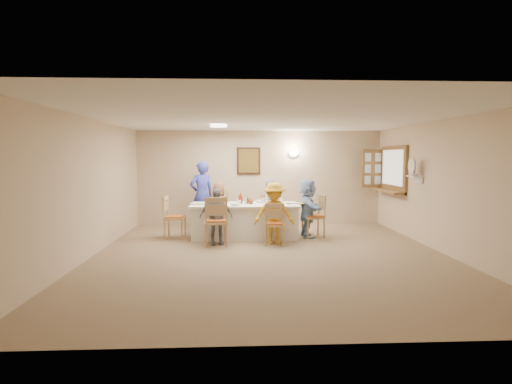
{
  "coord_description": "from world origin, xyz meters",
  "views": [
    {
      "loc": [
        -0.6,
        -7.17,
        1.8
      ],
      "look_at": [
        -0.2,
        1.4,
        1.05
      ],
      "focal_mm": 28.0,
      "sensor_mm": 36.0,
      "label": 1
    }
  ],
  "objects_px": {
    "diner_front_right": "(274,213)",
    "condiment_ketchup": "(240,198)",
    "dining_table": "(245,221)",
    "chair_front_left": "(216,221)",
    "desk_fan": "(414,169)",
    "diner_right_end": "(308,208)",
    "chair_front_right": "(275,224)",
    "diner_back_right": "(269,206)",
    "chair_left_end": "(175,217)",
    "chair_back_right": "(269,213)",
    "chair_right_end": "(313,216)",
    "caregiver": "(202,195)",
    "serving_hatch": "(394,170)",
    "diner_front_left": "(216,217)",
    "chair_back_left": "(219,211)",
    "diner_back_left": "(219,207)"
  },
  "relations": [
    {
      "from": "chair_left_end",
      "to": "diner_right_end",
      "type": "relative_size",
      "value": 0.73
    },
    {
      "from": "diner_right_end",
      "to": "chair_back_right",
      "type": "bearing_deg",
      "value": 44.11
    },
    {
      "from": "serving_hatch",
      "to": "chair_back_right",
      "type": "xyz_separation_m",
      "value": [
        -3.05,
        0.08,
        -1.05
      ]
    },
    {
      "from": "chair_back_left",
      "to": "diner_front_left",
      "type": "relative_size",
      "value": 0.87
    },
    {
      "from": "dining_table",
      "to": "chair_front_right",
      "type": "xyz_separation_m",
      "value": [
        0.6,
        -0.8,
        0.07
      ]
    },
    {
      "from": "chair_back_left",
      "to": "chair_front_right",
      "type": "relative_size",
      "value": 1.13
    },
    {
      "from": "dining_table",
      "to": "diner_front_right",
      "type": "distance_m",
      "value": 0.94
    },
    {
      "from": "desk_fan",
      "to": "chair_back_right",
      "type": "relative_size",
      "value": 0.33
    },
    {
      "from": "dining_table",
      "to": "chair_front_left",
      "type": "xyz_separation_m",
      "value": [
        -0.6,
        -0.8,
        0.13
      ]
    },
    {
      "from": "chair_back_left",
      "to": "diner_right_end",
      "type": "bearing_deg",
      "value": -19.79
    },
    {
      "from": "chair_left_end",
      "to": "diner_right_end",
      "type": "distance_m",
      "value": 2.98
    },
    {
      "from": "dining_table",
      "to": "chair_left_end",
      "type": "height_order",
      "value": "chair_left_end"
    },
    {
      "from": "desk_fan",
      "to": "diner_right_end",
      "type": "bearing_deg",
      "value": 163.51
    },
    {
      "from": "desk_fan",
      "to": "chair_back_right",
      "type": "xyz_separation_m",
      "value": [
        -2.94,
        1.43,
        -1.1
      ]
    },
    {
      "from": "desk_fan",
      "to": "condiment_ketchup",
      "type": "bearing_deg",
      "value": 169.82
    },
    {
      "from": "chair_back_left",
      "to": "diner_back_left",
      "type": "distance_m",
      "value": 0.16
    },
    {
      "from": "chair_back_right",
      "to": "chair_left_end",
      "type": "relative_size",
      "value": 0.94
    },
    {
      "from": "diner_front_right",
      "to": "diner_right_end",
      "type": "relative_size",
      "value": 0.98
    },
    {
      "from": "diner_front_left",
      "to": "diner_right_end",
      "type": "relative_size",
      "value": 0.89
    },
    {
      "from": "chair_back_left",
      "to": "serving_hatch",
      "type": "bearing_deg",
      "value": 0.76
    },
    {
      "from": "dining_table",
      "to": "chair_front_left",
      "type": "distance_m",
      "value": 1.01
    },
    {
      "from": "chair_right_end",
      "to": "diner_front_left",
      "type": "bearing_deg",
      "value": -81.84
    },
    {
      "from": "chair_back_right",
      "to": "diner_front_left",
      "type": "height_order",
      "value": "diner_front_left"
    },
    {
      "from": "chair_back_left",
      "to": "chair_left_end",
      "type": "relative_size",
      "value": 1.06
    },
    {
      "from": "caregiver",
      "to": "condiment_ketchup",
      "type": "relative_size",
      "value": 6.53
    },
    {
      "from": "dining_table",
      "to": "serving_hatch",
      "type": "bearing_deg",
      "value": 11.18
    },
    {
      "from": "chair_right_end",
      "to": "diner_front_left",
      "type": "relative_size",
      "value": 0.82
    },
    {
      "from": "chair_front_right",
      "to": "diner_front_right",
      "type": "distance_m",
      "value": 0.23
    },
    {
      "from": "diner_right_end",
      "to": "diner_back_right",
      "type": "bearing_deg",
      "value": 48.73
    },
    {
      "from": "desk_fan",
      "to": "caregiver",
      "type": "height_order",
      "value": "caregiver"
    },
    {
      "from": "serving_hatch",
      "to": "chair_front_left",
      "type": "height_order",
      "value": "serving_hatch"
    },
    {
      "from": "condiment_ketchup",
      "to": "serving_hatch",
      "type": "bearing_deg",
      "value": 10.55
    },
    {
      "from": "diner_front_right",
      "to": "diner_right_end",
      "type": "height_order",
      "value": "diner_right_end"
    },
    {
      "from": "desk_fan",
      "to": "condiment_ketchup",
      "type": "xyz_separation_m",
      "value": [
        -3.63,
        0.65,
        -0.66
      ]
    },
    {
      "from": "dining_table",
      "to": "condiment_ketchup",
      "type": "distance_m",
      "value": 0.52
    },
    {
      "from": "diner_back_left",
      "to": "chair_back_left",
      "type": "bearing_deg",
      "value": -101.4
    },
    {
      "from": "chair_right_end",
      "to": "caregiver",
      "type": "bearing_deg",
      "value": -123.25
    },
    {
      "from": "chair_front_right",
      "to": "diner_back_right",
      "type": "relative_size",
      "value": 0.7
    },
    {
      "from": "serving_hatch",
      "to": "chair_back_right",
      "type": "bearing_deg",
      "value": 178.53
    },
    {
      "from": "chair_left_end",
      "to": "diner_back_right",
      "type": "bearing_deg",
      "value": -68.48
    },
    {
      "from": "chair_back_right",
      "to": "serving_hatch",
      "type": "bearing_deg",
      "value": 1.31
    },
    {
      "from": "serving_hatch",
      "to": "dining_table",
      "type": "height_order",
      "value": "serving_hatch"
    },
    {
      "from": "diner_front_right",
      "to": "caregiver",
      "type": "height_order",
      "value": "caregiver"
    },
    {
      "from": "diner_back_left",
      "to": "diner_back_right",
      "type": "xyz_separation_m",
      "value": [
        1.2,
        0.0,
        0.03
      ]
    },
    {
      "from": "diner_front_right",
      "to": "condiment_ketchup",
      "type": "distance_m",
      "value": 1.02
    },
    {
      "from": "diner_back_left",
      "to": "chair_right_end",
      "type": "bearing_deg",
      "value": 151.05
    },
    {
      "from": "chair_back_right",
      "to": "diner_front_right",
      "type": "bearing_deg",
      "value": -87.22
    },
    {
      "from": "condiment_ketchup",
      "to": "caregiver",
      "type": "bearing_deg",
      "value": 130.38
    },
    {
      "from": "serving_hatch",
      "to": "chair_left_end",
      "type": "bearing_deg",
      "value": -172.1
    },
    {
      "from": "chair_front_right",
      "to": "chair_left_end",
      "type": "distance_m",
      "value": 2.29
    }
  ]
}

